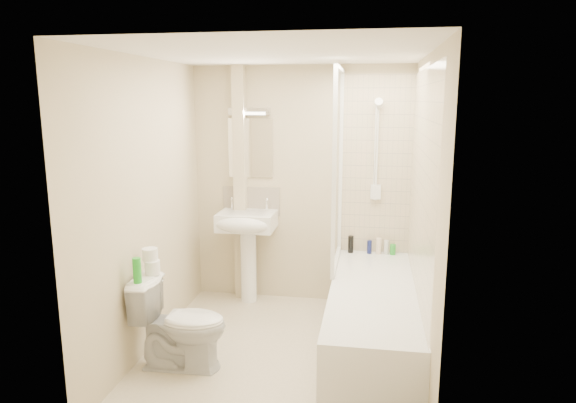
# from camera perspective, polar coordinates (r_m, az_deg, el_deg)

# --- Properties ---
(floor) EXTENTS (2.50, 2.50, 0.00)m
(floor) POSITION_cam_1_polar(r_m,az_deg,el_deg) (4.43, -0.97, -16.57)
(floor) COLOR beige
(floor) RESTS_ON ground
(wall_back) EXTENTS (2.20, 0.02, 2.40)m
(wall_back) POSITION_cam_1_polar(r_m,az_deg,el_deg) (5.22, 1.46, 1.72)
(wall_back) COLOR beige
(wall_back) RESTS_ON ground
(wall_left) EXTENTS (0.02, 2.50, 2.40)m
(wall_left) POSITION_cam_1_polar(r_m,az_deg,el_deg) (4.34, -15.46, -0.66)
(wall_left) COLOR beige
(wall_left) RESTS_ON ground
(wall_right) EXTENTS (0.02, 2.50, 2.40)m
(wall_right) POSITION_cam_1_polar(r_m,az_deg,el_deg) (3.96, 14.83, -1.75)
(wall_right) COLOR beige
(wall_right) RESTS_ON ground
(ceiling) EXTENTS (2.20, 2.50, 0.02)m
(ceiling) POSITION_cam_1_polar(r_m,az_deg,el_deg) (3.93, -1.09, 16.14)
(ceiling) COLOR white
(ceiling) RESTS_ON wall_back
(tile_back) EXTENTS (0.70, 0.01, 1.75)m
(tile_back) POSITION_cam_1_polar(r_m,az_deg,el_deg) (5.13, 9.81, 3.92)
(tile_back) COLOR beige
(tile_back) RESTS_ON wall_back
(tile_right) EXTENTS (0.01, 2.10, 1.75)m
(tile_right) POSITION_cam_1_polar(r_m,az_deg,el_deg) (4.10, 14.59, 1.91)
(tile_right) COLOR beige
(tile_right) RESTS_ON wall_right
(pipe_boxing) EXTENTS (0.12, 0.12, 2.40)m
(pipe_boxing) POSITION_cam_1_polar(r_m,az_deg,el_deg) (5.28, -5.31, 1.79)
(pipe_boxing) COLOR beige
(pipe_boxing) RESTS_ON ground
(splashback) EXTENTS (0.60, 0.02, 0.30)m
(splashback) POSITION_cam_1_polar(r_m,az_deg,el_deg) (5.34, -4.10, 0.05)
(splashback) COLOR beige
(splashback) RESTS_ON wall_back
(mirror) EXTENTS (0.46, 0.01, 0.60)m
(mirror) POSITION_cam_1_polar(r_m,az_deg,el_deg) (5.25, -4.19, 5.94)
(mirror) COLOR white
(mirror) RESTS_ON wall_back
(strip_light) EXTENTS (0.42, 0.07, 0.07)m
(strip_light) POSITION_cam_1_polar(r_m,az_deg,el_deg) (5.21, -4.31, 9.97)
(strip_light) COLOR silver
(strip_light) RESTS_ON wall_back
(bathtub) EXTENTS (0.70, 2.10, 0.55)m
(bathtub) POSITION_cam_1_polar(r_m,az_deg,el_deg) (4.41, 9.35, -12.67)
(bathtub) COLOR white
(bathtub) RESTS_ON ground
(shower_screen) EXTENTS (0.04, 0.92, 1.80)m
(shower_screen) POSITION_cam_1_polar(r_m,az_deg,el_deg) (4.70, 5.56, 3.68)
(shower_screen) COLOR white
(shower_screen) RESTS_ON bathtub
(shower_fixture) EXTENTS (0.10, 0.16, 0.99)m
(shower_fixture) POSITION_cam_1_polar(r_m,az_deg,el_deg) (5.07, 9.83, 5.21)
(shower_fixture) COLOR white
(shower_fixture) RESTS_ON wall_back
(pedestal_sink) EXTENTS (0.56, 0.51, 1.08)m
(pedestal_sink) POSITION_cam_1_polar(r_m,az_deg,el_deg) (5.18, -4.64, -3.34)
(pedestal_sink) COLOR white
(pedestal_sink) RESTS_ON ground
(bottle_black_a) EXTENTS (0.05, 0.05, 0.17)m
(bottle_black_a) POSITION_cam_1_polar(r_m,az_deg,el_deg) (5.21, 6.98, -4.74)
(bottle_black_a) COLOR black
(bottle_black_a) RESTS_ON bathtub
(bottle_blue) EXTENTS (0.05, 0.05, 0.13)m
(bottle_blue) POSITION_cam_1_polar(r_m,az_deg,el_deg) (5.21, 9.03, -5.01)
(bottle_blue) COLOR navy
(bottle_blue) RESTS_ON bathtub
(bottle_cream) EXTENTS (0.05, 0.05, 0.16)m
(bottle_cream) POSITION_cam_1_polar(r_m,az_deg,el_deg) (5.21, 10.04, -4.90)
(bottle_cream) COLOR #F8DFBF
(bottle_cream) RESTS_ON bathtub
(bottle_white_b) EXTENTS (0.05, 0.05, 0.14)m
(bottle_white_b) POSITION_cam_1_polar(r_m,az_deg,el_deg) (5.21, 10.87, -5.02)
(bottle_white_b) COLOR silver
(bottle_white_b) RESTS_ON bathtub
(bottle_green) EXTENTS (0.06, 0.06, 0.10)m
(bottle_green) POSITION_cam_1_polar(r_m,az_deg,el_deg) (5.22, 11.57, -5.25)
(bottle_green) COLOR green
(bottle_green) RESTS_ON bathtub
(toilet) EXTENTS (0.44, 0.73, 0.72)m
(toilet) POSITION_cam_1_polar(r_m,az_deg,el_deg) (4.18, -11.82, -13.10)
(toilet) COLOR white
(toilet) RESTS_ON ground
(toilet_roll_lower) EXTENTS (0.12, 0.12, 0.11)m
(toilet_roll_lower) POSITION_cam_1_polar(r_m,az_deg,el_deg) (4.18, -14.84, -7.09)
(toilet_roll_lower) COLOR white
(toilet_roll_lower) RESTS_ON toilet
(toilet_roll_upper) EXTENTS (0.12, 0.12, 0.09)m
(toilet_roll_upper) POSITION_cam_1_polar(r_m,az_deg,el_deg) (4.18, -15.08, -5.68)
(toilet_roll_upper) COLOR white
(toilet_roll_upper) RESTS_ON toilet_roll_lower
(green_bottle) EXTENTS (0.06, 0.06, 0.19)m
(green_bottle) POSITION_cam_1_polar(r_m,az_deg,el_deg) (4.01, -16.42, -7.36)
(green_bottle) COLOR green
(green_bottle) RESTS_ON toilet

